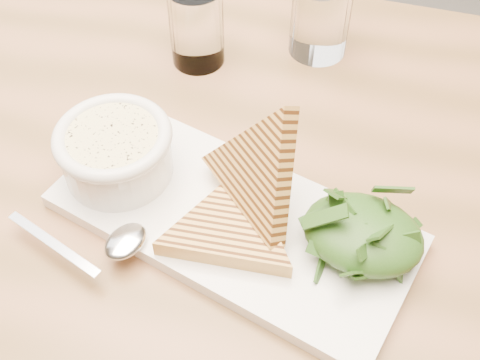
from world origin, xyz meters
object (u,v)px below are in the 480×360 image
at_px(table_top, 157,190).
at_px(glass_far, 321,12).
at_px(glass_near, 197,26).
at_px(soup_bowl, 117,156).
at_px(platter, 233,221).

xyz_separation_m(table_top, glass_far, (0.10, 0.28, 0.08)).
bearing_deg(glass_near, soup_bowl, -87.99).
bearing_deg(platter, table_top, 165.32).
distance_m(platter, glass_far, 0.31).
bearing_deg(glass_near, table_top, -79.23).
relative_size(table_top, glass_near, 11.79).
distance_m(table_top, soup_bowl, 0.07).
xyz_separation_m(table_top, glass_near, (-0.04, 0.20, 0.07)).
bearing_deg(glass_far, glass_near, -150.63).
bearing_deg(table_top, platter, -14.68).
xyz_separation_m(soup_bowl, glass_near, (-0.01, 0.22, 0.01)).
bearing_deg(soup_bowl, glass_far, 66.38).
height_order(platter, glass_far, glass_far).
xyz_separation_m(platter, glass_near, (-0.14, 0.23, 0.04)).
bearing_deg(platter, glass_far, 90.89).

